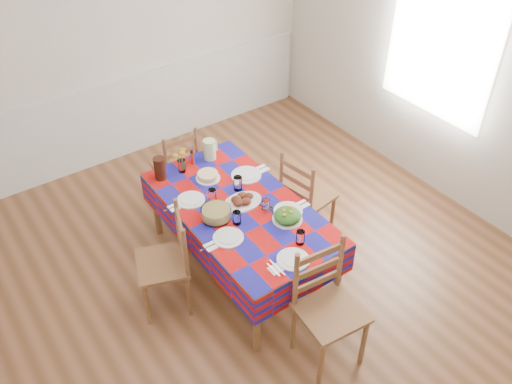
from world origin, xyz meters
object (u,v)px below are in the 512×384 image
tea_pitcher (160,168)px  chair_left (167,262)px  meat_platter (242,200)px  chair_near (327,308)px  chair_right (305,197)px  chair_far (177,167)px  green_pitcher (210,150)px  dining_table (240,213)px

tea_pitcher → chair_left: chair_left is taller
meat_platter → chair_near: chair_near is taller
tea_pitcher → chair_near: 1.87m
meat_platter → chair_right: bearing=-2.5°
tea_pitcher → chair_near: bearing=-79.1°
tea_pitcher → chair_far: (0.34, 0.39, -0.36)m
tea_pitcher → chair_far: tea_pitcher is taller
meat_platter → green_pitcher: (0.12, 0.70, 0.07)m
green_pitcher → tea_pitcher: bearing=-179.2°
dining_table → chair_left: size_ratio=1.89×
green_pitcher → chair_right: 0.96m
green_pitcher → chair_near: size_ratio=0.19×
green_pitcher → chair_near: bearing=-94.9°
dining_table → tea_pitcher: (-0.34, 0.72, 0.18)m
tea_pitcher → chair_right: (1.04, -0.72, -0.33)m
meat_platter → dining_table: bearing=-152.3°
dining_table → chair_near: (0.00, -1.10, -0.12)m
meat_platter → chair_far: size_ratio=0.39×
green_pitcher → dining_table: bearing=-102.6°
chair_left → chair_right: 1.40m
chair_right → dining_table: bearing=80.1°
chair_near → chair_right: chair_near is taller
meat_platter → tea_pitcher: bearing=119.0°
tea_pitcher → chair_near: size_ratio=0.21×
green_pitcher → chair_right: chair_right is taller
meat_platter → chair_far: 1.12m
meat_platter → chair_left: bearing=-177.2°
dining_table → chair_far: (0.00, 1.11, -0.18)m
tea_pitcher → chair_far: size_ratio=0.24×
chair_far → dining_table: bearing=89.2°
dining_table → meat_platter: size_ratio=5.19×
green_pitcher → tea_pitcher: tea_pitcher is taller
meat_platter → chair_left: (-0.74, -0.04, -0.25)m
meat_platter → chair_left: 0.78m
tea_pitcher → chair_left: 0.88m
tea_pitcher → chair_left: size_ratio=0.22×
dining_table → chair_right: 0.71m
green_pitcher → meat_platter: bearing=-99.7°
chair_right → meat_platter: bearing=78.2°
chair_far → chair_near: bearing=89.3°
dining_table → meat_platter: 0.11m
green_pitcher → chair_near: (-0.16, -1.82, -0.29)m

